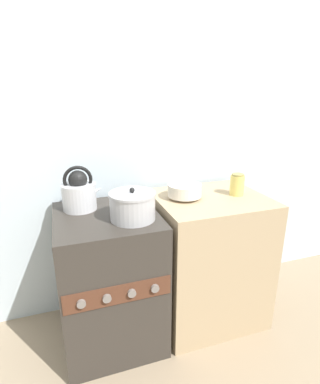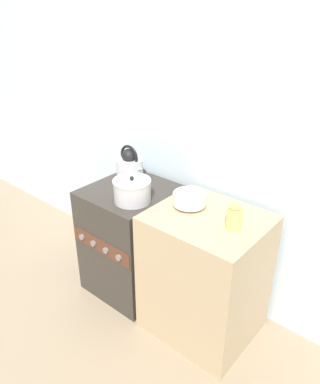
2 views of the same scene
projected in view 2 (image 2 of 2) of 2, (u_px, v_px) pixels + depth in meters
The scene contains 8 objects.
ground_plane at pixel (106, 303), 2.80m from camera, with size 12.00×12.00×0.00m, color gray.
wall_back at pixel (164, 121), 2.69m from camera, with size 7.00×0.06×2.50m.
stove at pixel (132, 239), 2.81m from camera, with size 0.58×0.63×0.84m.
counter at pixel (205, 274), 2.42m from camera, with size 0.68×0.60×0.87m.
kettle at pixel (130, 166), 2.74m from camera, with size 0.24×0.20×0.26m.
cooking_pot at pixel (132, 191), 2.44m from camera, with size 0.25×0.25×0.18m.
enamel_bowl at pixel (189, 199), 2.32m from camera, with size 0.21×0.21×0.09m.
storage_jar at pixel (234, 218), 2.09m from camera, with size 0.09×0.09×0.14m.
Camera 2 is at (1.68, -1.36, 2.01)m, focal length 35.00 mm.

